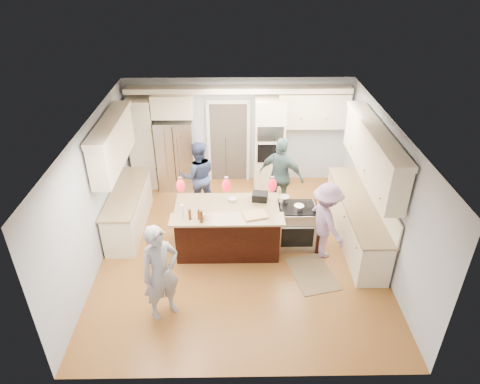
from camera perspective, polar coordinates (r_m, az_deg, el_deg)
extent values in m
plane|color=#A7742D|center=(8.89, 0.03, -7.54)|extent=(6.00, 6.00, 0.00)
cube|color=#B2BCC6|center=(10.81, -0.21, 8.12)|extent=(5.50, 0.04, 2.70)
cube|color=#B2BCC6|center=(5.76, 0.52, -15.54)|extent=(5.50, 0.04, 2.70)
cube|color=#B2BCC6|center=(8.54, -18.74, -0.19)|extent=(0.04, 6.00, 2.70)
cube|color=#B2BCC6|center=(8.61, 18.65, 0.09)|extent=(0.04, 6.00, 2.70)
cube|color=white|center=(7.52, 0.04, 8.81)|extent=(5.50, 6.00, 0.04)
cube|color=#B7B7BC|center=(10.76, -8.50, 5.04)|extent=(0.90, 0.70, 1.80)
cube|color=beige|center=(10.62, 3.89, 6.45)|extent=(0.72, 0.64, 2.30)
cube|color=black|center=(10.17, 4.10, 7.75)|extent=(0.60, 0.02, 0.35)
cube|color=black|center=(10.37, 4.00, 5.20)|extent=(0.60, 0.02, 0.50)
cylinder|color=#B7B7BC|center=(10.23, 4.06, 6.38)|extent=(0.55, 0.02, 0.02)
cube|color=beige|center=(10.85, -12.78, 6.27)|extent=(0.60, 0.58, 2.30)
cube|color=beige|center=(10.35, -8.99, 11.43)|extent=(0.95, 0.58, 0.55)
cube|color=beige|center=(10.60, 9.75, 10.69)|extent=(1.70, 0.35, 0.85)
cube|color=beige|center=(10.24, -0.21, 13.54)|extent=(5.30, 0.38, 0.12)
cube|color=#4C443A|center=(10.92, -1.53, 6.64)|extent=(0.90, 0.06, 2.10)
cube|color=white|center=(10.49, -1.61, 11.94)|extent=(1.04, 0.06, 0.10)
cube|color=beige|center=(9.22, 15.13, -3.84)|extent=(0.60, 3.00, 0.88)
cube|color=tan|center=(8.97, 15.52, -1.42)|extent=(0.64, 3.05, 0.04)
cube|color=beige|center=(8.51, 17.30, 4.77)|extent=(0.35, 3.00, 0.85)
cube|color=beige|center=(8.32, 17.74, 7.73)|extent=(0.37, 3.10, 0.10)
cube|color=beige|center=(9.56, -14.59, -2.38)|extent=(0.60, 2.20, 0.88)
cube|color=tan|center=(9.33, -14.95, -0.02)|extent=(0.64, 2.25, 0.04)
cube|color=beige|center=(8.88, -16.63, 5.98)|extent=(0.35, 2.20, 0.85)
cube|color=beige|center=(8.69, -17.03, 8.84)|extent=(0.37, 2.30, 0.10)
cube|color=black|center=(8.75, -1.62, -4.68)|extent=(2.00, 1.00, 0.88)
cube|color=tan|center=(8.49, -1.67, -2.15)|extent=(2.10, 1.10, 0.04)
cube|color=black|center=(8.24, -1.67, -6.37)|extent=(2.00, 0.12, 1.08)
cube|color=tan|center=(7.80, -1.74, -3.72)|extent=(2.10, 0.42, 0.04)
cube|color=black|center=(8.67, 2.68, -0.62)|extent=(0.34, 0.30, 0.16)
cube|color=#B7B7BC|center=(8.83, 7.39, -4.51)|extent=(0.76, 0.66, 0.90)
cube|color=black|center=(8.59, 7.65, -6.08)|extent=(0.65, 0.01, 0.45)
cube|color=black|center=(8.58, 7.60, -2.00)|extent=(0.72, 0.59, 0.02)
cube|color=black|center=(8.90, 10.01, -4.51)|extent=(0.06, 0.71, 0.88)
cylinder|color=black|center=(7.27, -8.22, 4.43)|extent=(0.01, 0.01, 0.75)
ellipsoid|color=red|center=(7.52, -7.93, 0.84)|extent=(0.15, 0.15, 0.26)
cylinder|color=black|center=(7.21, -1.89, 4.51)|extent=(0.01, 0.01, 0.75)
ellipsoid|color=red|center=(7.46, -1.82, 0.89)|extent=(0.15, 0.15, 0.26)
cylinder|color=black|center=(7.24, 4.47, 4.54)|extent=(0.01, 0.01, 0.75)
ellipsoid|color=red|center=(7.49, 4.31, 0.94)|extent=(0.15, 0.15, 0.26)
imported|color=gray|center=(7.12, -10.54, -10.55)|extent=(0.76, 0.71, 1.75)
imported|color=navy|center=(9.80, -5.57, 2.13)|extent=(0.91, 0.76, 1.68)
imported|color=#476462|center=(9.66, 5.50, 2.14)|extent=(1.15, 0.88, 1.81)
imported|color=#9B78A2|center=(8.45, 11.36, -3.81)|extent=(0.96, 1.19, 1.60)
cube|color=olive|center=(8.41, 9.64, -10.67)|extent=(0.98, 1.23, 0.01)
cylinder|color=silver|center=(7.80, -7.72, -2.59)|extent=(0.07, 0.07, 0.28)
cylinder|color=#4A280D|center=(7.76, -6.71, -3.00)|extent=(0.07, 0.07, 0.22)
cylinder|color=#4A280D|center=(7.66, -5.20, -3.28)|extent=(0.06, 0.06, 0.25)
cylinder|color=#4A280D|center=(7.75, -5.51, -2.99)|extent=(0.06, 0.06, 0.21)
cylinder|color=#B7B7BC|center=(7.77, -4.83, -3.32)|extent=(0.07, 0.07, 0.10)
cube|color=tan|center=(7.86, 2.03, -3.11)|extent=(0.48, 0.40, 0.03)
cylinder|color=#B7B7BC|center=(8.66, 5.90, -0.94)|extent=(0.21, 0.21, 0.12)
cylinder|color=#B7B7BC|center=(8.46, 7.86, -2.06)|extent=(0.19, 0.19, 0.10)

